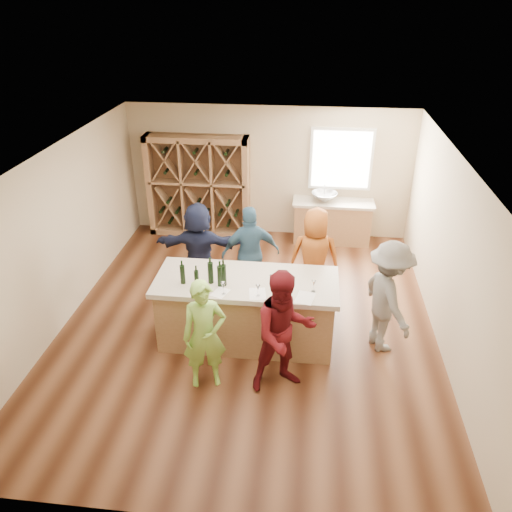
# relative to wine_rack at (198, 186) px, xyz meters

# --- Properties ---
(floor) EXTENTS (6.00, 7.00, 0.10)m
(floor) POSITION_rel_wine_rack_xyz_m (1.50, -3.27, -1.15)
(floor) COLOR #542F1B
(floor) RESTS_ON ground
(ceiling) EXTENTS (6.00, 7.00, 0.10)m
(ceiling) POSITION_rel_wine_rack_xyz_m (1.50, -3.27, 1.75)
(ceiling) COLOR white
(ceiling) RESTS_ON ground
(wall_back) EXTENTS (6.00, 0.10, 2.80)m
(wall_back) POSITION_rel_wine_rack_xyz_m (1.50, 0.28, 0.30)
(wall_back) COLOR #C1AE8C
(wall_back) RESTS_ON ground
(wall_front) EXTENTS (6.00, 0.10, 2.80)m
(wall_front) POSITION_rel_wine_rack_xyz_m (1.50, -6.82, 0.30)
(wall_front) COLOR #C1AE8C
(wall_front) RESTS_ON ground
(wall_left) EXTENTS (0.10, 7.00, 2.80)m
(wall_left) POSITION_rel_wine_rack_xyz_m (-1.55, -3.27, 0.30)
(wall_left) COLOR #C1AE8C
(wall_left) RESTS_ON ground
(wall_right) EXTENTS (0.10, 7.00, 2.80)m
(wall_right) POSITION_rel_wine_rack_xyz_m (4.55, -3.27, 0.30)
(wall_right) COLOR #C1AE8C
(wall_right) RESTS_ON ground
(window_frame) EXTENTS (1.30, 0.06, 1.30)m
(window_frame) POSITION_rel_wine_rack_xyz_m (3.00, 0.20, 0.65)
(window_frame) COLOR white
(window_frame) RESTS_ON wall_back
(window_pane) EXTENTS (1.18, 0.01, 1.18)m
(window_pane) POSITION_rel_wine_rack_xyz_m (3.00, 0.17, 0.65)
(window_pane) COLOR white
(window_pane) RESTS_ON wall_back
(wine_rack) EXTENTS (2.20, 0.45, 2.20)m
(wine_rack) POSITION_rel_wine_rack_xyz_m (0.00, 0.00, 0.00)
(wine_rack) COLOR #916A45
(wine_rack) RESTS_ON floor
(back_counter_base) EXTENTS (1.60, 0.58, 0.86)m
(back_counter_base) POSITION_rel_wine_rack_xyz_m (2.90, -0.07, -0.67)
(back_counter_base) COLOR #916A45
(back_counter_base) RESTS_ON floor
(back_counter_top) EXTENTS (1.70, 0.62, 0.06)m
(back_counter_top) POSITION_rel_wine_rack_xyz_m (2.90, -0.07, -0.21)
(back_counter_top) COLOR #BDAF9A
(back_counter_top) RESTS_ON back_counter_base
(sink) EXTENTS (0.54, 0.54, 0.19)m
(sink) POSITION_rel_wine_rack_xyz_m (2.70, -0.07, -0.09)
(sink) COLOR silver
(sink) RESTS_ON back_counter_top
(faucet) EXTENTS (0.02, 0.02, 0.30)m
(faucet) POSITION_rel_wine_rack_xyz_m (2.70, 0.11, -0.03)
(faucet) COLOR silver
(faucet) RESTS_ON back_counter_top
(tasting_counter_base) EXTENTS (2.60, 1.00, 1.00)m
(tasting_counter_base) POSITION_rel_wine_rack_xyz_m (1.53, -3.69, -0.60)
(tasting_counter_base) COLOR #916A45
(tasting_counter_base) RESTS_ON floor
(tasting_counter_top) EXTENTS (2.72, 1.12, 0.08)m
(tasting_counter_top) POSITION_rel_wine_rack_xyz_m (1.53, -3.69, -0.06)
(tasting_counter_top) COLOR #BDAF9A
(tasting_counter_top) RESTS_ON tasting_counter_base
(wine_bottle_a) EXTENTS (0.08, 0.08, 0.29)m
(wine_bottle_a) POSITION_rel_wine_rack_xyz_m (0.62, -3.89, 0.13)
(wine_bottle_a) COLOR black
(wine_bottle_a) RESTS_ON tasting_counter_top
(wine_bottle_b) EXTENTS (0.08, 0.08, 0.27)m
(wine_bottle_b) POSITION_rel_wine_rack_xyz_m (0.85, -3.96, 0.11)
(wine_bottle_b) COLOR black
(wine_bottle_b) RESTS_ON tasting_counter_top
(wine_bottle_c) EXTENTS (0.10, 0.10, 0.33)m
(wine_bottle_c) POSITION_rel_wine_rack_xyz_m (1.02, -3.83, 0.15)
(wine_bottle_c) COLOR black
(wine_bottle_c) RESTS_ON tasting_counter_top
(wine_bottle_d) EXTENTS (0.09, 0.09, 0.32)m
(wine_bottle_d) POSITION_rel_wine_rack_xyz_m (1.17, -3.89, 0.14)
(wine_bottle_d) COLOR black
(wine_bottle_d) RESTS_ON tasting_counter_top
(wine_bottle_e) EXTENTS (0.10, 0.10, 0.33)m
(wine_bottle_e) POSITION_rel_wine_rack_xyz_m (1.22, -3.87, 0.14)
(wine_bottle_e) COLOR black
(wine_bottle_e) RESTS_ON tasting_counter_top
(wine_glass_a) EXTENTS (0.08, 0.08, 0.19)m
(wine_glass_a) POSITION_rel_wine_rack_xyz_m (1.26, -4.11, 0.08)
(wine_glass_a) COLOR white
(wine_glass_a) RESTS_ON tasting_counter_top
(wine_glass_b) EXTENTS (0.07, 0.07, 0.17)m
(wine_glass_b) POSITION_rel_wine_rack_xyz_m (1.75, -4.11, 0.07)
(wine_glass_b) COLOR white
(wine_glass_b) RESTS_ON tasting_counter_top
(wine_glass_d) EXTENTS (0.09, 0.09, 0.20)m
(wine_glass_d) POSITION_rel_wine_rack_xyz_m (1.92, -3.84, 0.08)
(wine_glass_d) COLOR white
(wine_glass_d) RESTS_ON tasting_counter_top
(wine_glass_e) EXTENTS (0.07, 0.07, 0.17)m
(wine_glass_e) POSITION_rel_wine_rack_xyz_m (2.51, -3.90, 0.07)
(wine_glass_e) COLOR white
(wine_glass_e) RESTS_ON tasting_counter_top
(tasting_menu_a) EXTENTS (0.28, 0.32, 0.00)m
(tasting_menu_a) POSITION_rel_wine_rack_xyz_m (1.21, -4.08, -0.02)
(tasting_menu_a) COLOR white
(tasting_menu_a) RESTS_ON tasting_counter_top
(tasting_menu_b) EXTENTS (0.28, 0.35, 0.00)m
(tasting_menu_b) POSITION_rel_wine_rack_xyz_m (1.73, -4.05, -0.02)
(tasting_menu_b) COLOR white
(tasting_menu_b) RESTS_ON tasting_counter_top
(tasting_menu_c) EXTENTS (0.31, 0.38, 0.00)m
(tasting_menu_c) POSITION_rel_wine_rack_xyz_m (2.40, -4.08, -0.02)
(tasting_menu_c) COLOR white
(tasting_menu_c) RESTS_ON tasting_counter_top
(person_near_left) EXTENTS (0.69, 0.58, 1.62)m
(person_near_left) POSITION_rel_wine_rack_xyz_m (1.10, -4.73, -0.29)
(person_near_left) COLOR #8CC64C
(person_near_left) RESTS_ON floor
(person_near_right) EXTENTS (0.99, 0.77, 1.79)m
(person_near_right) POSITION_rel_wine_rack_xyz_m (2.15, -4.66, -0.20)
(person_near_right) COLOR #590F14
(person_near_right) RESTS_ON floor
(person_server) EXTENTS (0.91, 1.26, 1.78)m
(person_server) POSITION_rel_wine_rack_xyz_m (3.61, -3.64, -0.21)
(person_server) COLOR slate
(person_server) RESTS_ON floor
(person_far_mid) EXTENTS (1.11, 0.77, 1.72)m
(person_far_mid) POSITION_rel_wine_rack_xyz_m (1.44, -2.45, -0.24)
(person_far_mid) COLOR #335972
(person_far_mid) RESTS_ON floor
(person_far_right) EXTENTS (0.85, 0.56, 1.74)m
(person_far_right) POSITION_rel_wine_rack_xyz_m (2.53, -2.48, -0.23)
(person_far_right) COLOR #994C19
(person_far_right) RESTS_ON floor
(person_far_left) EXTENTS (1.61, 0.67, 1.69)m
(person_far_left) POSITION_rel_wine_rack_xyz_m (0.51, -2.35, -0.25)
(person_far_left) COLOR #191E38
(person_far_left) RESTS_ON floor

